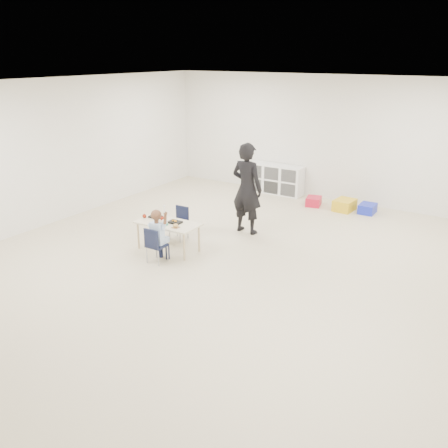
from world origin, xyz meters
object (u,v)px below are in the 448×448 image
Objects in this scene: cubby_shelf at (275,179)px; adult at (247,189)px; child at (156,235)px; chair_near at (157,245)px; table at (168,236)px.

cubby_shelf is 0.82× the size of adult.
child is 0.56× the size of adult.
adult reaches higher than chair_near.
table is 4.20m from cubby_shelf.
child is at bearing 78.87° from adult.
table is 1.75m from adult.
child is at bearing 178.95° from chair_near.
table is 0.56m from child.
adult reaches higher than child.
cubby_shelf is at bearing 91.77° from child.
adult reaches higher than cubby_shelf.
child is at bearing -87.18° from cubby_shelf.
child is (-0.00, 0.00, 0.17)m from chair_near.
child is (0.16, -0.49, 0.22)m from table.
adult is (0.69, 1.49, 0.60)m from table.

